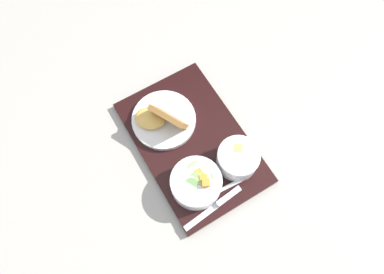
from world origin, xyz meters
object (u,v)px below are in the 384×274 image
object	(u,v)px
bowl_soup	(238,158)
knife	(223,201)
plate_main	(162,119)
bowl_salad	(196,183)
spoon	(210,196)

from	to	relation	value
bowl_soup	knife	size ratio (longest dim) A/B	0.63
bowl_soup	plate_main	world-z (taller)	plate_main
bowl_salad	spoon	bearing A→B (deg)	-160.81
bowl_soup	knife	bearing A→B (deg)	127.94
knife	spoon	bearing A→B (deg)	-55.96
plate_main	knife	distance (m)	0.28
knife	spoon	xyz separation A→B (m)	(0.03, 0.02, -0.00)
bowl_salad	knife	distance (m)	0.08
bowl_soup	bowl_salad	bearing A→B (deg)	89.65
bowl_soup	knife	xyz separation A→B (m)	(-0.07, 0.09, -0.03)
knife	plate_main	bearing A→B (deg)	-90.24
bowl_salad	bowl_soup	world-z (taller)	bowl_salad
plate_main	knife	xyz separation A→B (m)	(-0.28, -0.02, -0.01)
spoon	bowl_soup	bearing A→B (deg)	-155.30
plate_main	knife	size ratio (longest dim) A/B	1.01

